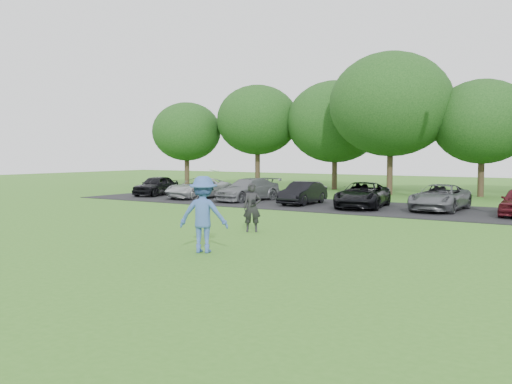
% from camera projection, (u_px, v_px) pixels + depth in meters
% --- Properties ---
extents(ground, '(100.00, 100.00, 0.00)m').
position_uv_depth(ground, '(187.00, 247.00, 15.64)').
color(ground, '#387120').
rests_on(ground, ground).
extents(parking_lot, '(32.00, 6.50, 0.03)m').
position_uv_depth(parking_lot, '(367.00, 208.00, 26.52)').
color(parking_lot, black).
rests_on(parking_lot, ground).
extents(frisbee_player, '(1.47, 1.19, 2.19)m').
position_uv_depth(frisbee_player, '(203.00, 214.00, 14.69)').
color(frisbee_player, '#395AA3').
rests_on(frisbee_player, ground).
extents(camera_bystander, '(0.69, 0.63, 1.59)m').
position_uv_depth(camera_bystander, '(252.00, 207.00, 18.49)').
color(camera_bystander, black).
rests_on(camera_bystander, ground).
extents(parked_cars, '(28.49, 4.99, 1.18)m').
position_uv_depth(parked_cars, '(348.00, 194.00, 26.99)').
color(parked_cars, black).
rests_on(parked_cars, parking_lot).
extents(tree_row, '(42.39, 9.85, 8.64)m').
position_uv_depth(tree_row, '(455.00, 113.00, 33.53)').
color(tree_row, '#38281C').
rests_on(tree_row, ground).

